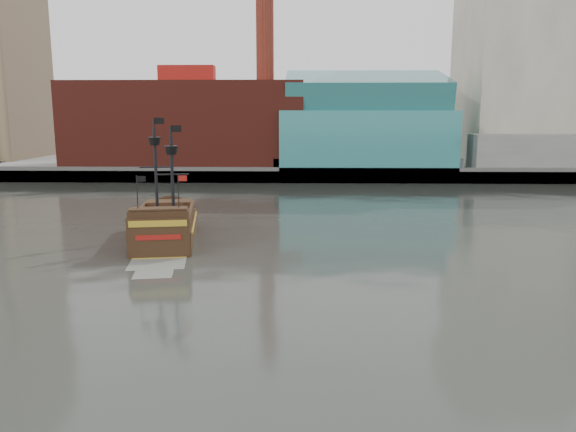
{
  "coord_description": "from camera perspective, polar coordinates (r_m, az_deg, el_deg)",
  "views": [
    {
      "loc": [
        -1.18,
        -31.51,
        11.68
      ],
      "look_at": [
        -2.22,
        10.01,
        4.0
      ],
      "focal_mm": 35.0,
      "sensor_mm": 36.0,
      "label": 1
    }
  ],
  "objects": [
    {
      "name": "seawall",
      "position": [
        94.59,
        2.14,
        4.17
      ],
      "size": [
        220.0,
        1.0,
        2.6
      ],
      "primitive_type": "cube",
      "color": "#4C4C49",
      "rests_on": "ground"
    },
    {
      "name": "ground",
      "position": [
        33.63,
        3.4,
        -9.87
      ],
      "size": [
        400.0,
        400.0,
        0.0
      ],
      "primitive_type": "plane",
      "color": "#282A25",
      "rests_on": "ground"
    },
    {
      "name": "pirate_ship",
      "position": [
        52.63,
        -12.35,
        -1.38
      ],
      "size": [
        7.14,
        16.61,
        12.03
      ],
      "rotation": [
        0.0,
        0.0,
        0.15
      ],
      "color": "black",
      "rests_on": "ground"
    },
    {
      "name": "promenade_far",
      "position": [
        123.98,
        1.98,
        5.53
      ],
      "size": [
        220.0,
        60.0,
        2.0
      ],
      "primitive_type": "cube",
      "color": "slate",
      "rests_on": "ground"
    },
    {
      "name": "skyline",
      "position": [
        116.96,
        4.75,
        16.76
      ],
      "size": [
        149.0,
        45.0,
        62.0
      ],
      "color": "#7E6A4C",
      "rests_on": "promenade_far"
    }
  ]
}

